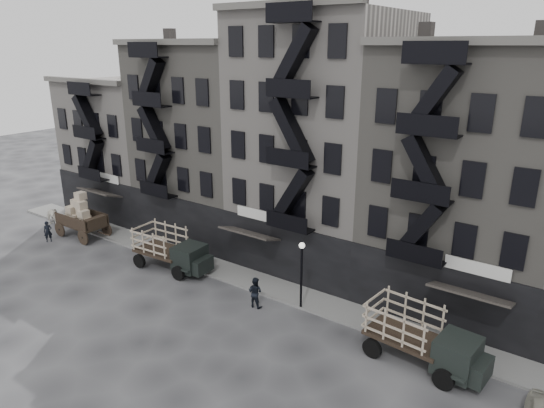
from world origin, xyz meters
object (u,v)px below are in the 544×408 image
Objects in this scene: stake_truck_east at (423,334)px; pedestrian_west at (48,232)px; stake_truck_west at (171,246)px; pedestrian_mid at (255,292)px; horse at (52,216)px; wagon at (80,212)px.

stake_truck_east reaches higher than pedestrian_west.
stake_truck_west is 8.04m from pedestrian_mid.
horse is 1.18× the size of pedestrian_west.
pedestrian_west is 19.67m from pedestrian_mid.
wagon is 28.43m from stake_truck_east.
horse is 22.80m from pedestrian_mid.
pedestrian_mid is (7.97, -0.74, -0.71)m from stake_truck_west.
stake_truck_west is at bearing -0.82° from wagon.
pedestrian_mid is (19.60, 1.58, 0.11)m from pedestrian_west.
pedestrian_west is at bearing -0.52° from pedestrian_mid.
stake_truck_east is (28.42, -0.33, -0.41)m from wagon.
stake_truck_west reaches higher than pedestrian_mid.
pedestrian_west is (-29.57, -1.97, -0.83)m from stake_truck_east.
horse is 32.77m from stake_truck_east.
pedestrian_west is at bearing -170.79° from stake_truck_east.
wagon reaches higher than pedestrian_west.
wagon is 2.85m from pedestrian_west.
stake_truck_east reaches higher than horse.
wagon reaches higher than pedestrian_mid.
pedestrian_west is at bearing -126.01° from horse.
stake_truck_west is (14.82, 0.06, 0.82)m from horse.
wagon reaches higher than horse.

